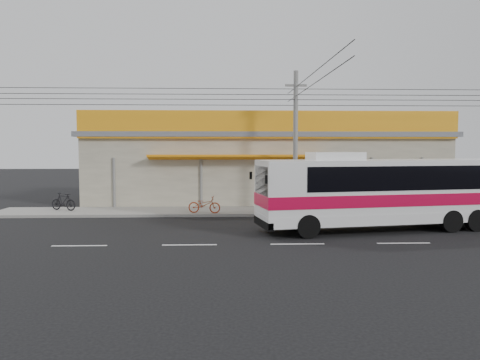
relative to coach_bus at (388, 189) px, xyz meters
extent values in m
plane|color=black|center=(-4.37, -0.28, -1.81)|extent=(120.00, 120.00, 0.00)
cube|color=gray|center=(-4.37, 5.72, -1.74)|extent=(30.00, 3.20, 0.15)
cube|color=gray|center=(-4.37, 11.32, 0.29)|extent=(22.00, 8.00, 4.20)
cube|color=slate|center=(-4.37, 11.32, 2.54)|extent=(22.60, 8.60, 0.30)
cube|color=#FFA116|center=(-4.37, 7.20, 3.09)|extent=(22.00, 0.24, 1.60)
cube|color=#A10815|center=(-6.37, 7.17, 3.09)|extent=(9.00, 0.10, 1.20)
cube|color=#1E7E16|center=(2.13, 7.17, 3.09)|extent=(2.40, 0.10, 1.10)
cube|color=navy|center=(4.83, 7.17, 3.09)|extent=(2.20, 0.10, 1.10)
cube|color=#A10815|center=(-13.37, 7.17, 3.09)|extent=(3.00, 0.10, 1.10)
cube|color=orange|center=(-6.37, 7.02, 1.19)|extent=(10.00, 1.20, 0.37)
cube|color=silver|center=(-0.17, -0.03, -0.08)|extent=(11.18, 4.10, 2.65)
cube|color=#B2072E|center=(-0.17, -0.03, -0.40)|extent=(11.22, 4.14, 0.50)
cube|color=#FDF50D|center=(4.51, 0.77, -0.40)|extent=(1.83, 2.55, 0.55)
cube|color=black|center=(0.46, 0.08, 0.52)|extent=(9.39, 3.83, 1.00)
cube|color=black|center=(-5.50, -0.94, 0.33)|extent=(0.48, 2.00, 1.37)
cube|color=silver|center=(-2.42, -0.41, 1.41)|extent=(2.37, 1.63, 0.33)
cylinder|color=black|center=(-3.77, -1.69, -1.34)|extent=(0.98, 0.45, 0.95)
cylinder|color=black|center=(-4.12, 0.34, -1.34)|extent=(0.98, 0.45, 0.95)
cylinder|color=black|center=(3.69, -0.41, -1.34)|extent=(0.98, 0.45, 0.95)
cylinder|color=black|center=(3.34, 1.62, -1.34)|extent=(0.98, 0.45, 0.95)
imported|color=maroon|center=(-8.09, 4.53, -1.21)|extent=(1.78, 0.89, 0.89)
imported|color=black|center=(-15.81, 5.86, -1.18)|extent=(1.66, 1.05, 0.97)
cylinder|color=slate|center=(-3.23, 5.12, 2.01)|extent=(0.25, 0.25, 7.63)
cube|color=slate|center=(-3.23, 5.12, 5.06)|extent=(1.15, 0.11, 0.11)
camera|label=1|loc=(-7.17, -19.81, 1.77)|focal=35.00mm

